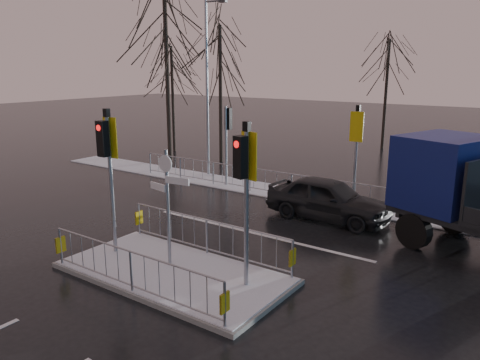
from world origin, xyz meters
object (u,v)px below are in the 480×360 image
Objects in this scene: traffic_island at (173,261)px; flatbed_truck at (476,194)px; street_lamp_left at (208,82)px; car_far_lane at (328,199)px.

traffic_island is 0.80× the size of flatbed_truck.
flatbed_truck is at bearing 45.94° from traffic_island.
flatbed_truck is 13.09m from street_lamp_left.
car_far_lane is at bearing 78.50° from traffic_island.
traffic_island is at bearing -134.06° from flatbed_truck.
flatbed_truck is at bearing -15.22° from street_lamp_left.
traffic_island is 12.17m from street_lamp_left.
traffic_island reaches higher than car_far_lane.
flatbed_truck is (5.93, 6.13, 1.34)m from traffic_island.
street_lamp_left is (-6.42, 9.49, 4.10)m from traffic_island.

